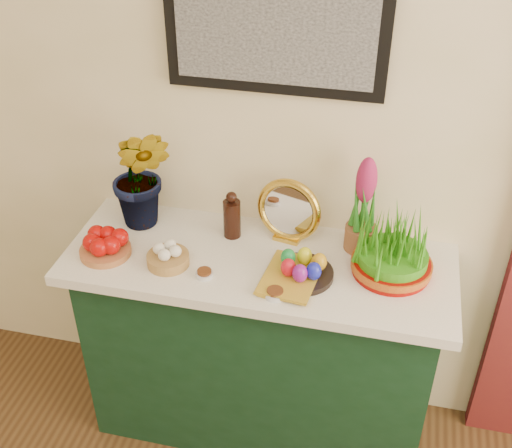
{
  "coord_description": "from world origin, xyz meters",
  "views": [
    {
      "loc": [
        0.32,
        0.22,
        2.3
      ],
      "look_at": [
        -0.08,
        1.95,
        1.07
      ],
      "focal_mm": 45.0,
      "sensor_mm": 36.0,
      "label": 1
    }
  ],
  "objects_px": {
    "sideboard": "(259,349)",
    "hyacinth_green": "(140,160)",
    "book": "(265,271)",
    "wheatgrass_sabzeh": "(394,249)",
    "mirror": "(289,211)"
  },
  "relations": [
    {
      "from": "hyacinth_green",
      "to": "book",
      "type": "relative_size",
      "value": 2.28
    },
    {
      "from": "book",
      "to": "mirror",
      "type": "bearing_deg",
      "value": 87.9
    },
    {
      "from": "hyacinth_green",
      "to": "wheatgrass_sabzeh",
      "type": "xyz_separation_m",
      "value": [
        0.93,
        -0.09,
        -0.18
      ]
    },
    {
      "from": "sideboard",
      "to": "hyacinth_green",
      "type": "xyz_separation_m",
      "value": [
        -0.47,
        0.11,
        0.74
      ]
    },
    {
      "from": "sideboard",
      "to": "hyacinth_green",
      "type": "bearing_deg",
      "value": 166.71
    },
    {
      "from": "sideboard",
      "to": "hyacinth_green",
      "type": "relative_size",
      "value": 2.33
    },
    {
      "from": "mirror",
      "to": "wheatgrass_sabzeh",
      "type": "height_order",
      "value": "mirror"
    },
    {
      "from": "sideboard",
      "to": "wheatgrass_sabzeh",
      "type": "height_order",
      "value": "wheatgrass_sabzeh"
    },
    {
      "from": "book",
      "to": "wheatgrass_sabzeh",
      "type": "relative_size",
      "value": 0.87
    },
    {
      "from": "sideboard",
      "to": "hyacinth_green",
      "type": "height_order",
      "value": "hyacinth_green"
    },
    {
      "from": "sideboard",
      "to": "wheatgrass_sabzeh",
      "type": "distance_m",
      "value": 0.73
    },
    {
      "from": "mirror",
      "to": "book",
      "type": "xyz_separation_m",
      "value": [
        -0.04,
        -0.23,
        -0.1
      ]
    },
    {
      "from": "sideboard",
      "to": "wheatgrass_sabzeh",
      "type": "xyz_separation_m",
      "value": [
        0.46,
        0.02,
        0.56
      ]
    },
    {
      "from": "mirror",
      "to": "hyacinth_green",
      "type": "bearing_deg",
      "value": -176.62
    },
    {
      "from": "book",
      "to": "wheatgrass_sabzeh",
      "type": "distance_m",
      "value": 0.45
    }
  ]
}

